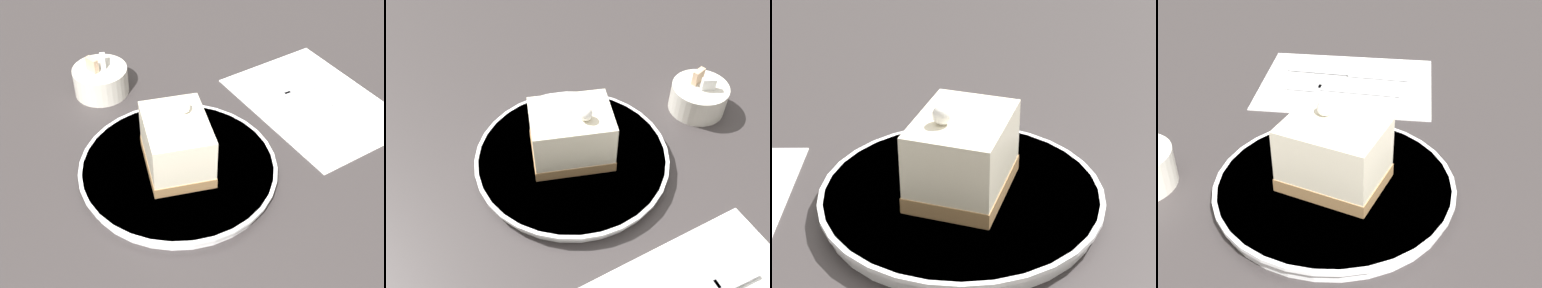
% 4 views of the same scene
% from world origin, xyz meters
% --- Properties ---
extents(ground_plane, '(4.00, 4.00, 0.00)m').
position_xyz_m(ground_plane, '(0.00, 0.00, 0.00)').
color(ground_plane, '#383333').
extents(plate, '(0.26, 0.26, 0.02)m').
position_xyz_m(plate, '(-0.03, 0.00, 0.01)').
color(plate, white).
rests_on(plate, ground_plane).
extents(cake_slice, '(0.11, 0.12, 0.09)m').
position_xyz_m(cake_slice, '(-0.03, 0.00, 0.05)').
color(cake_slice, '#9E7547').
rests_on(cake_slice, plate).
extents(sugar_bowl, '(0.08, 0.08, 0.06)m').
position_xyz_m(sugar_bowl, '(-0.04, 0.22, 0.02)').
color(sugar_bowl, silver).
rests_on(sugar_bowl, ground_plane).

